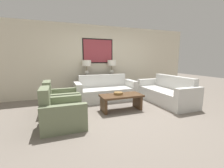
{
  "coord_description": "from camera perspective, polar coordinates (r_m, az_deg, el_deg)",
  "views": [
    {
      "loc": [
        -1.54,
        -3.38,
        1.4
      ],
      "look_at": [
        0.03,
        0.82,
        0.65
      ],
      "focal_mm": 24.0,
      "sensor_mm": 36.0,
      "label": 1
    }
  ],
  "objects": [
    {
      "name": "ground_plane",
      "position": [
        3.96,
        3.86,
        -11.2
      ],
      "size": [
        20.0,
        20.0,
        0.0
      ],
      "primitive_type": "plane",
      "color": "slate"
    },
    {
      "name": "back_wall",
      "position": [
        5.92,
        -5.46,
        8.79
      ],
      "size": [
        7.95,
        0.12,
        2.65
      ],
      "color": "beige",
      "rests_on": "ground_plane"
    },
    {
      "name": "console_table",
      "position": [
        5.76,
        -4.65,
        -0.53
      ],
      "size": [
        1.47,
        0.35,
        0.8
      ],
      "color": "black",
      "rests_on": "ground_plane"
    },
    {
      "name": "table_lamp_left",
      "position": [
        5.57,
        -9.65,
        7.24
      ],
      "size": [
        0.33,
        0.33,
        0.56
      ],
      "color": "silver",
      "rests_on": "console_table"
    },
    {
      "name": "table_lamp_right",
      "position": [
        5.83,
        -0.09,
        7.47
      ],
      "size": [
        0.33,
        0.33,
        0.56
      ],
      "color": "silver",
      "rests_on": "console_table"
    },
    {
      "name": "couch_by_back_wall",
      "position": [
        5.16,
        -2.63,
        -2.86
      ],
      "size": [
        2.04,
        0.87,
        0.85
      ],
      "color": "silver",
      "rests_on": "ground_plane"
    },
    {
      "name": "couch_by_side",
      "position": [
        5.18,
        19.84,
        -3.39
      ],
      "size": [
        0.87,
        2.04,
        0.85
      ],
      "color": "silver",
      "rests_on": "ground_plane"
    },
    {
      "name": "coffee_table",
      "position": [
        4.13,
        3.55,
        -5.7
      ],
      "size": [
        1.15,
        0.56,
        0.44
      ],
      "color": "#4C331E",
      "rests_on": "ground_plane"
    },
    {
      "name": "decorative_bowl",
      "position": [
        4.12,
        2.44,
        -3.57
      ],
      "size": [
        0.26,
        0.26,
        0.06
      ],
      "color": "olive",
      "rests_on": "coffee_table"
    },
    {
      "name": "armchair_near_back_wall",
      "position": [
        4.27,
        -19.13,
        -6.25
      ],
      "size": [
        0.86,
        0.86,
        0.84
      ],
      "color": "#707A5B",
      "rests_on": "ground_plane"
    },
    {
      "name": "armchair_near_camera",
      "position": [
        3.35,
        -18.68,
        -10.54
      ],
      "size": [
        0.86,
        0.86,
        0.84
      ],
      "color": "#707A5B",
      "rests_on": "ground_plane"
    }
  ]
}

